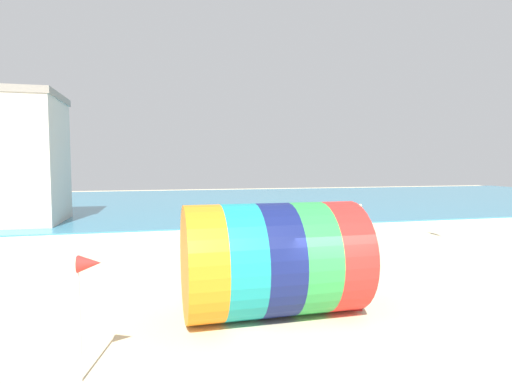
# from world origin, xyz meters

# --- Properties ---
(ground_plane) EXTENTS (120.00, 120.00, 0.00)m
(ground_plane) POSITION_xyz_m (0.00, 0.00, 0.00)
(ground_plane) COLOR beige
(sea) EXTENTS (120.00, 40.00, 0.10)m
(sea) POSITION_xyz_m (0.00, 36.63, 0.05)
(sea) COLOR teal
(sea) RESTS_ON ground
(giant_inflatable_tube) EXTENTS (5.18, 3.35, 3.28)m
(giant_inflatable_tube) POSITION_xyz_m (-1.45, 0.91, 1.64)
(giant_inflatable_tube) COLOR orange
(giant_inflatable_tube) RESTS_ON ground
(kite_handler) EXTENTS (0.38, 0.42, 1.77)m
(kite_handler) POSITION_xyz_m (2.25, 1.79, 0.92)
(kite_handler) COLOR #726651
(kite_handler) RESTS_ON ground
(bystander_near_water) EXTENTS (0.42, 0.38, 1.76)m
(bystander_near_water) POSITION_xyz_m (8.38, 13.99, 0.90)
(bystander_near_water) COLOR #726651
(bystander_near_water) RESTS_ON ground
(bystander_mid_beach) EXTENTS (0.39, 0.42, 1.81)m
(bystander_mid_beach) POSITION_xyz_m (-0.01, 9.58, 0.94)
(bystander_mid_beach) COLOR #383D56
(bystander_mid_beach) RESTS_ON ground
(beach_flag) EXTENTS (0.47, 0.36, 2.61)m
(beach_flag) POSITION_xyz_m (-6.05, -1.75, 2.32)
(beach_flag) COLOR silver
(beach_flag) RESTS_ON ground
(cooler_box) EXTENTS (0.50, 0.60, 0.36)m
(cooler_box) POSITION_xyz_m (1.13, 0.76, 0.18)
(cooler_box) COLOR red
(cooler_box) RESTS_ON ground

